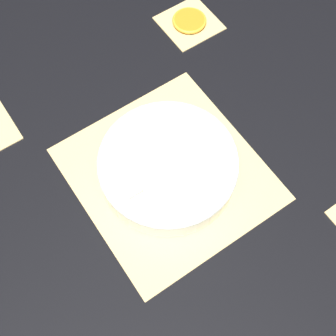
{
  "coord_description": "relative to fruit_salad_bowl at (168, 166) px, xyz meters",
  "views": [
    {
      "loc": [
        0.37,
        -0.25,
        0.94
      ],
      "look_at": [
        0.0,
        0.0,
        0.03
      ],
      "focal_mm": 50.0,
      "sensor_mm": 36.0,
      "label": 1
    }
  ],
  "objects": [
    {
      "name": "bamboo_mat_center",
      "position": [
        -0.0,
        0.0,
        -0.04
      ],
      "size": [
        0.41,
        0.39,
        0.01
      ],
      "color": "#D6B775",
      "rests_on": "ground_plane"
    },
    {
      "name": "coaster_mat_far_left",
      "position": [
        -0.34,
        0.3,
        -0.04
      ],
      "size": [
        0.14,
        0.14,
        0.01
      ],
      "color": "#D6B775",
      "rests_on": "ground_plane"
    },
    {
      "name": "ground_plane",
      "position": [
        -0.0,
        0.0,
        -0.04
      ],
      "size": [
        6.0,
        6.0,
        0.0
      ],
      "primitive_type": "plane",
      "color": "black"
    },
    {
      "name": "orange_slice_whole",
      "position": [
        -0.34,
        0.3,
        -0.03
      ],
      "size": [
        0.09,
        0.09,
        0.01
      ],
      "color": "orange",
      "rests_on": "coaster_mat_far_left"
    },
    {
      "name": "fruit_salad_bowl",
      "position": [
        0.0,
        0.0,
        0.0
      ],
      "size": [
        0.3,
        0.3,
        0.07
      ],
      "color": "silver",
      "rests_on": "bamboo_mat_center"
    }
  ]
}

